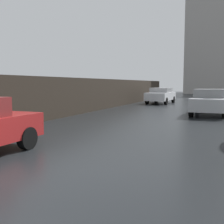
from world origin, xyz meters
The scene contains 4 objects.
ground centered at (0.00, 0.00, 0.00)m, with size 120.00×120.00×0.00m, color black.
car_silver_mid_road centered at (2.74, 12.43, 0.76)m, with size 1.90×4.57×1.46m.
car_white_behind_camera centered at (-1.89, 20.56, 0.74)m, with size 2.03×4.29×1.40m.
distant_tower centered at (1.22, 50.38, 15.64)m, with size 9.73×8.06×31.29m.
Camera 1 is at (3.64, -4.32, 1.75)m, focal length 44.40 mm.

